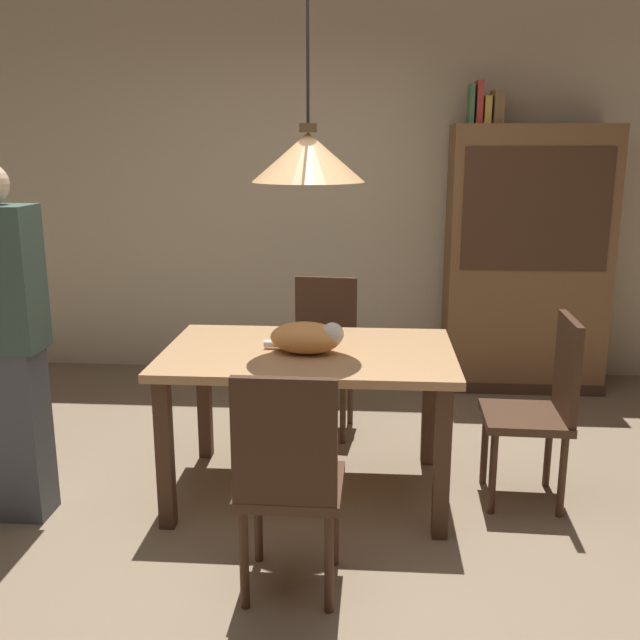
{
  "coord_description": "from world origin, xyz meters",
  "views": [
    {
      "loc": [
        0.23,
        -2.81,
        1.72
      ],
      "look_at": [
        -0.03,
        0.74,
        0.85
      ],
      "focal_mm": 40.51,
      "sensor_mm": 36.0,
      "label": 1
    }
  ],
  "objects_px": {
    "cat_sleeping": "(308,337)",
    "book_yellow_short": "(486,110)",
    "hutch_bookcase": "(526,265)",
    "dining_table": "(309,370)",
    "chair_near_front": "(288,476)",
    "person_standing": "(4,346)",
    "chair_right_side": "(542,402)",
    "book_brown_thick": "(497,107)",
    "pendant_lamp": "(308,157)",
    "book_green_slim": "(471,104)",
    "chair_far_back": "(323,348)",
    "book_red_tall": "(478,103)"
  },
  "relations": [
    {
      "from": "cat_sleeping",
      "to": "book_green_slim",
      "type": "bearing_deg",
      "value": 62.86
    },
    {
      "from": "chair_near_front",
      "to": "book_green_slim",
      "type": "relative_size",
      "value": 3.58
    },
    {
      "from": "hutch_bookcase",
      "to": "book_green_slim",
      "type": "relative_size",
      "value": 7.12
    },
    {
      "from": "chair_near_front",
      "to": "pendant_lamp",
      "type": "relative_size",
      "value": 0.72
    },
    {
      "from": "chair_near_front",
      "to": "book_brown_thick",
      "type": "distance_m",
      "value": 3.23
    },
    {
      "from": "cat_sleeping",
      "to": "book_brown_thick",
      "type": "relative_size",
      "value": 1.63
    },
    {
      "from": "book_green_slim",
      "to": "hutch_bookcase",
      "type": "bearing_deg",
      "value": -0.2
    },
    {
      "from": "chair_far_back",
      "to": "book_yellow_short",
      "type": "xyz_separation_m",
      "value": [
        1.04,
        0.9,
        1.43
      ]
    },
    {
      "from": "book_brown_thick",
      "to": "hutch_bookcase",
      "type": "bearing_deg",
      "value": -0.33
    },
    {
      "from": "chair_far_back",
      "to": "book_brown_thick",
      "type": "height_order",
      "value": "book_brown_thick"
    },
    {
      "from": "cat_sleeping",
      "to": "book_green_slim",
      "type": "xyz_separation_m",
      "value": [
        0.94,
        1.84,
        1.15
      ]
    },
    {
      "from": "pendant_lamp",
      "to": "book_green_slim",
      "type": "bearing_deg",
      "value": 62.08
    },
    {
      "from": "dining_table",
      "to": "cat_sleeping",
      "type": "height_order",
      "value": "cat_sleeping"
    },
    {
      "from": "chair_far_back",
      "to": "cat_sleeping",
      "type": "height_order",
      "value": "chair_far_back"
    },
    {
      "from": "hutch_bookcase",
      "to": "book_green_slim",
      "type": "height_order",
      "value": "book_green_slim"
    },
    {
      "from": "chair_right_side",
      "to": "hutch_bookcase",
      "type": "relative_size",
      "value": 0.5
    },
    {
      "from": "chair_right_side",
      "to": "chair_far_back",
      "type": "height_order",
      "value": "same"
    },
    {
      "from": "cat_sleeping",
      "to": "book_yellow_short",
      "type": "bearing_deg",
      "value": 60.3
    },
    {
      "from": "chair_right_side",
      "to": "book_brown_thick",
      "type": "height_order",
      "value": "book_brown_thick"
    },
    {
      "from": "chair_near_front",
      "to": "cat_sleeping",
      "type": "distance_m",
      "value": 0.88
    },
    {
      "from": "book_green_slim",
      "to": "book_red_tall",
      "type": "height_order",
      "value": "book_red_tall"
    },
    {
      "from": "hutch_bookcase",
      "to": "book_yellow_short",
      "type": "bearing_deg",
      "value": 179.74
    },
    {
      "from": "pendant_lamp",
      "to": "book_yellow_short",
      "type": "bearing_deg",
      "value": 59.48
    },
    {
      "from": "chair_near_front",
      "to": "pendant_lamp",
      "type": "height_order",
      "value": "pendant_lamp"
    },
    {
      "from": "dining_table",
      "to": "book_yellow_short",
      "type": "bearing_deg",
      "value": 59.48
    },
    {
      "from": "dining_table",
      "to": "chair_near_front",
      "type": "relative_size",
      "value": 1.51
    },
    {
      "from": "book_yellow_short",
      "to": "person_standing",
      "type": "distance_m",
      "value": 3.38
    },
    {
      "from": "dining_table",
      "to": "book_green_slim",
      "type": "height_order",
      "value": "book_green_slim"
    },
    {
      "from": "pendant_lamp",
      "to": "chair_far_back",
      "type": "bearing_deg",
      "value": 89.47
    },
    {
      "from": "chair_far_back",
      "to": "book_green_slim",
      "type": "xyz_separation_m",
      "value": [
        0.94,
        0.9,
        1.47
      ]
    },
    {
      "from": "dining_table",
      "to": "book_red_tall",
      "type": "relative_size",
      "value": 5.0
    },
    {
      "from": "chair_near_front",
      "to": "book_yellow_short",
      "type": "distance_m",
      "value": 3.2
    },
    {
      "from": "chair_right_side",
      "to": "book_red_tall",
      "type": "xyz_separation_m",
      "value": [
        -0.14,
        1.78,
        1.48
      ]
    },
    {
      "from": "hutch_bookcase",
      "to": "person_standing",
      "type": "xyz_separation_m",
      "value": [
        -2.73,
        -2.1,
        -0.06
      ]
    },
    {
      "from": "chair_near_front",
      "to": "hutch_bookcase",
      "type": "height_order",
      "value": "hutch_bookcase"
    },
    {
      "from": "book_red_tall",
      "to": "dining_table",
      "type": "bearing_deg",
      "value": -119.14
    },
    {
      "from": "chair_far_back",
      "to": "hutch_bookcase",
      "type": "distance_m",
      "value": 1.68
    },
    {
      "from": "hutch_bookcase",
      "to": "book_red_tall",
      "type": "distance_m",
      "value": 1.17
    },
    {
      "from": "cat_sleeping",
      "to": "book_red_tall",
      "type": "relative_size",
      "value": 1.4
    },
    {
      "from": "pendant_lamp",
      "to": "book_yellow_short",
      "type": "height_order",
      "value": "pendant_lamp"
    },
    {
      "from": "book_red_tall",
      "to": "pendant_lamp",
      "type": "bearing_deg",
      "value": -119.14
    },
    {
      "from": "cat_sleeping",
      "to": "book_yellow_short",
      "type": "relative_size",
      "value": 1.96
    },
    {
      "from": "chair_near_front",
      "to": "hutch_bookcase",
      "type": "relative_size",
      "value": 0.5
    },
    {
      "from": "dining_table",
      "to": "chair_far_back",
      "type": "xyz_separation_m",
      "value": [
        0.01,
        0.88,
        -0.14
      ]
    },
    {
      "from": "cat_sleeping",
      "to": "book_yellow_short",
      "type": "height_order",
      "value": "book_yellow_short"
    },
    {
      "from": "chair_near_front",
      "to": "cat_sleeping",
      "type": "height_order",
      "value": "chair_near_front"
    },
    {
      "from": "book_yellow_short",
      "to": "hutch_bookcase",
      "type": "bearing_deg",
      "value": -0.26
    },
    {
      "from": "chair_right_side",
      "to": "book_yellow_short",
      "type": "xyz_separation_m",
      "value": [
        -0.08,
        1.78,
        1.43
      ]
    },
    {
      "from": "cat_sleeping",
      "to": "book_brown_thick",
      "type": "bearing_deg",
      "value": 58.71
    },
    {
      "from": "dining_table",
      "to": "book_brown_thick",
      "type": "bearing_deg",
      "value": 57.86
    }
  ]
}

